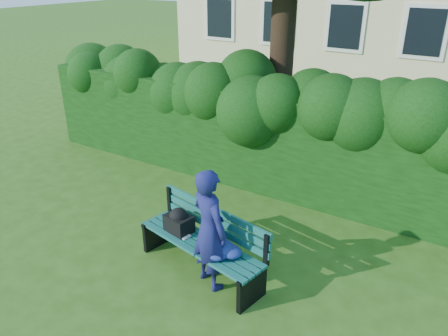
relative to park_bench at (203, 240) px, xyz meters
The scene contains 4 objects.
ground 0.92m from the park_bench, 124.92° to the left, with size 80.00×80.00×0.00m, color #315214.
hedge 2.89m from the park_bench, 98.85° to the left, with size 10.00×1.00×1.80m.
park_bench is the anchor object (origin of this frame).
man_reading 0.41m from the park_bench, 36.59° to the right, with size 0.59×0.39×1.63m, color navy.
Camera 1 is at (3.21, -4.58, 3.77)m, focal length 35.00 mm.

